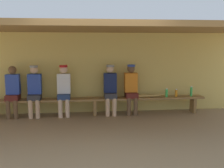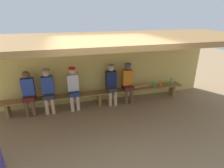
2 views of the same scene
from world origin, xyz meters
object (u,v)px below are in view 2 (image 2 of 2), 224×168
at_px(player_in_white, 111,83).
at_px(player_shirtless_tan, 28,91).
at_px(water_bottle_green, 172,81).
at_px(player_leftmost, 48,89).
at_px(bench, 99,94).
at_px(player_middle, 73,86).
at_px(baseball_bat, 141,87).
at_px(water_bottle_clear, 161,83).
at_px(water_bottle_blue, 154,84).
at_px(player_rightmost, 128,81).

height_order(player_in_white, player_shirtless_tan, player_in_white).
distance_m(player_shirtless_tan, water_bottle_green, 4.78).
bearing_deg(player_leftmost, bench, -0.13).
height_order(player_leftmost, player_shirtless_tan, player_leftmost).
relative_size(player_leftmost, player_in_white, 1.00).
distance_m(player_middle, water_bottle_green, 3.48).
bearing_deg(player_in_white, baseball_bat, -0.19).
distance_m(player_in_white, water_bottle_clear, 1.84).
xyz_separation_m(player_in_white, water_bottle_blue, (1.54, -0.05, -0.17)).
bearing_deg(player_rightmost, player_middle, 180.00).
height_order(water_bottle_blue, water_bottle_clear, water_bottle_blue).
xyz_separation_m(player_shirtless_tan, baseball_bat, (3.58, -0.00, -0.24)).
bearing_deg(player_rightmost, player_in_white, 180.00).
bearing_deg(player_leftmost, player_middle, 0.00).
bearing_deg(bench, player_shirtless_tan, 179.92).
distance_m(player_rightmost, water_bottle_clear, 1.27).
xyz_separation_m(water_bottle_green, baseball_bat, (-1.20, 0.02, -0.10)).
bearing_deg(water_bottle_blue, player_rightmost, 176.90).
bearing_deg(player_shirtless_tan, player_rightmost, 0.01).
height_order(player_in_white, water_bottle_clear, player_in_white).
bearing_deg(player_shirtless_tan, player_in_white, 0.01).
relative_size(player_shirtless_tan, water_bottle_green, 4.76).
bearing_deg(player_middle, bench, -0.25).
bearing_deg(player_middle, player_shirtless_tan, -179.98).
xyz_separation_m(player_leftmost, water_bottle_clear, (3.81, -0.01, -0.19)).
relative_size(player_rightmost, player_shirtless_tan, 1.01).
height_order(player_in_white, water_bottle_green, player_in_white).
distance_m(player_rightmost, baseball_bat, 0.54).
bearing_deg(bench, water_bottle_green, -0.44).
distance_m(player_middle, water_bottle_blue, 2.77).
relative_size(player_in_white, baseball_bat, 1.68).
bearing_deg(baseball_bat, player_leftmost, 172.56).
bearing_deg(player_rightmost, water_bottle_blue, -3.10).
bearing_deg(water_bottle_green, bench, 179.56).
relative_size(bench, water_bottle_green, 21.41).
bearing_deg(bench, baseball_bat, -0.00).
bearing_deg(player_in_white, bench, -179.52).
distance_m(water_bottle_blue, water_bottle_green, 0.71).
height_order(player_in_white, water_bottle_blue, player_in_white).
bearing_deg(water_bottle_clear, player_shirtless_tan, 179.84).
bearing_deg(player_rightmost, baseball_bat, -0.42).
bearing_deg(bench, water_bottle_clear, -0.22).
height_order(player_rightmost, water_bottle_blue, player_rightmost).
relative_size(bench, water_bottle_blue, 25.33).
distance_m(water_bottle_green, baseball_bat, 1.21).
relative_size(player_middle, water_bottle_blue, 5.68).
relative_size(bench, player_middle, 4.46).
xyz_separation_m(player_middle, baseball_bat, (2.28, -0.00, -0.25)).
bearing_deg(player_middle, water_bottle_blue, -1.09).
relative_size(bench, player_shirtless_tan, 4.49).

